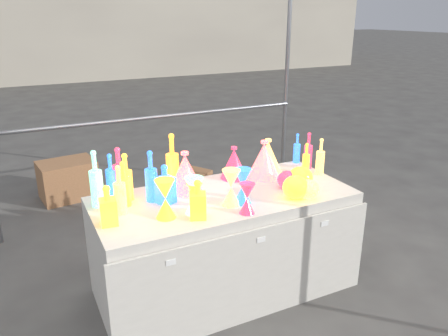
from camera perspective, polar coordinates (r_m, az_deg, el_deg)
name	(u,v)px	position (r m, az deg, el deg)	size (l,w,h in m)	color
ground	(224,287)	(3.40, 0.00, -15.24)	(80.00, 80.00, 0.00)	#625F5A
display_table	(225,243)	(3.20, 0.08, -9.82)	(1.84, 0.83, 0.75)	silver
cardboard_box_closed	(68,180)	(5.10, -19.71, -1.45)	(0.58, 0.42, 0.42)	#A5714A
cardboard_box_flat	(185,176)	(5.46, -5.07, -1.02)	(0.60, 0.43, 0.05)	#A5714A
bottle_0	(126,177)	(2.98, -12.68, -1.14)	(0.08, 0.08, 0.33)	red
bottle_1	(111,175)	(3.06, -14.55, -0.92)	(0.07, 0.07, 0.31)	#17813F
bottle_2	(172,162)	(3.08, -6.76, 0.78)	(0.09, 0.09, 0.42)	yellow
bottle_3	(119,171)	(3.07, -13.55, -0.43)	(0.09, 0.09, 0.34)	#1A2B99
bottle_4	(120,190)	(2.78, -13.48, -2.77)	(0.08, 0.08, 0.32)	#147F6B
bottle_5	(96,179)	(2.92, -16.39, -1.34)	(0.08, 0.08, 0.38)	#C9286A
bottle_6	(124,183)	(2.90, -12.92, -1.98)	(0.08, 0.08, 0.31)	red
bottle_7	(151,176)	(2.93, -9.51, -1.03)	(0.08, 0.08, 0.35)	#17813F
decanter_0	(108,205)	(2.67, -14.95, -4.71)	(0.10, 0.10, 0.25)	red
decanter_1	(198,199)	(2.67, -3.45, -4.06)	(0.10, 0.10, 0.25)	yellow
decanter_2	(165,184)	(2.90, -7.73, -2.07)	(0.11, 0.11, 0.27)	#17813F
hourglass_0	(165,199)	(2.69, -7.68, -4.02)	(0.13, 0.13, 0.25)	yellow
hourglass_1	(247,198)	(2.74, 3.03, -4.00)	(0.10, 0.10, 0.20)	#1A2B99
hourglass_2	(231,187)	(2.84, 0.95, -2.56)	(0.12, 0.12, 0.24)	#147F6B
hourglass_3	(194,196)	(2.73, -3.89, -3.61)	(0.12, 0.12, 0.24)	#C9286A
hourglass_4	(195,198)	(2.74, -3.85, -3.98)	(0.10, 0.10, 0.20)	red
hourglass_5	(243,186)	(2.87, 2.43, -2.39)	(0.12, 0.12, 0.24)	#17813F
globe_0	(296,189)	(3.00, 9.35, -2.67)	(0.18, 0.18, 0.14)	red
globe_1	(308,190)	(3.02, 10.95, -2.88)	(0.15, 0.15, 0.12)	#147F6B
globe_2	(300,179)	(3.18, 9.96, -1.39)	(0.18, 0.18, 0.14)	yellow
globe_3	(287,181)	(3.16, 8.25, -1.66)	(0.15, 0.15, 0.12)	#1A2B99
lampshade_0	(185,172)	(3.07, -5.07, -0.48)	(0.25, 0.25, 0.29)	yellow
lampshade_1	(264,159)	(3.33, 5.23, 1.16)	(0.25, 0.25, 0.29)	yellow
lampshade_2	(234,162)	(3.31, 1.31, 0.74)	(0.21, 0.21, 0.25)	#1A2B99
lampshade_3	(268,155)	(3.46, 5.74, 1.66)	(0.23, 0.23, 0.27)	#147F6B
bottle_8	(297,148)	(3.70, 9.50, 2.58)	(0.06, 0.06, 0.25)	#17813F
bottle_9	(306,159)	(3.45, 10.68, 1.20)	(0.06, 0.06, 0.25)	yellow
bottle_10	(308,150)	(3.58, 10.95, 2.27)	(0.07, 0.07, 0.30)	#1A2B99
bottle_11	(320,156)	(3.46, 12.49, 1.49)	(0.07, 0.07, 0.29)	#147F6B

